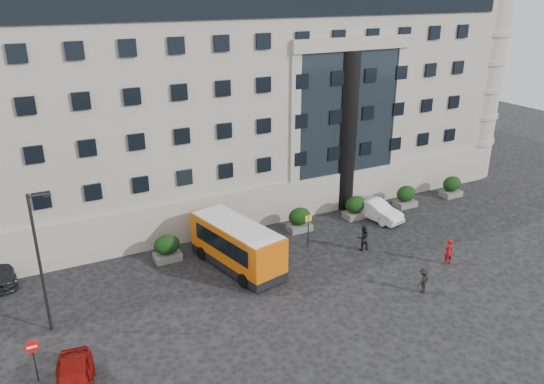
{
  "coord_description": "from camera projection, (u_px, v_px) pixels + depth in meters",
  "views": [
    {
      "loc": [
        -12.29,
        -24.14,
        17.6
      ],
      "look_at": [
        2.39,
        4.57,
        5.0
      ],
      "focal_mm": 35.0,
      "sensor_mm": 36.0,
      "label": 1
    }
  ],
  "objects": [
    {
      "name": "ground",
      "position": [
        271.0,
        301.0,
        31.63
      ],
      "size": [
        120.0,
        120.0,
        0.0
      ],
      "primitive_type": "plane",
      "color": "black",
      "rests_on": "ground"
    },
    {
      "name": "civic_building",
      "position": [
        221.0,
        85.0,
        49.14
      ],
      "size": [
        44.0,
        24.0,
        18.0
      ],
      "primitive_type": "cube",
      "color": "gray",
      "rests_on": "ground"
    },
    {
      "name": "entrance_column",
      "position": [
        345.0,
        132.0,
        42.9
      ],
      "size": [
        1.8,
        1.8,
        13.0
      ],
      "primitive_type": "cylinder",
      "color": "black",
      "rests_on": "ground"
    },
    {
      "name": "hedge_a",
      "position": [
        167.0,
        248.0,
        36.07
      ],
      "size": [
        1.8,
        1.26,
        1.84
      ],
      "color": "#5A5A57",
      "rests_on": "ground"
    },
    {
      "name": "hedge_b",
      "position": [
        237.0,
        233.0,
        38.27
      ],
      "size": [
        1.8,
        1.26,
        1.84
      ],
      "color": "#5A5A57",
      "rests_on": "ground"
    },
    {
      "name": "hedge_c",
      "position": [
        299.0,
        219.0,
        40.48
      ],
      "size": [
        1.8,
        1.26,
        1.84
      ],
      "color": "#5A5A57",
      "rests_on": "ground"
    },
    {
      "name": "hedge_d",
      "position": [
        355.0,
        207.0,
        42.68
      ],
      "size": [
        1.8,
        1.26,
        1.84
      ],
      "color": "#5A5A57",
      "rests_on": "ground"
    },
    {
      "name": "hedge_e",
      "position": [
        406.0,
        196.0,
        44.89
      ],
      "size": [
        1.8,
        1.26,
        1.84
      ],
      "color": "#5A5A57",
      "rests_on": "ground"
    },
    {
      "name": "hedge_f",
      "position": [
        452.0,
        186.0,
        47.09
      ],
      "size": [
        1.8,
        1.26,
        1.84
      ],
      "color": "#5A5A57",
      "rests_on": "ground"
    },
    {
      "name": "street_lamp",
      "position": [
        40.0,
        259.0,
        27.47
      ],
      "size": [
        1.16,
        0.18,
        8.0
      ],
      "color": "#262628",
      "rests_on": "ground"
    },
    {
      "name": "bus_stop_sign",
      "position": [
        308.0,
        226.0,
        37.48
      ],
      "size": [
        0.5,
        0.08,
        2.52
      ],
      "color": "#262628",
      "rests_on": "ground"
    },
    {
      "name": "no_entry_sign",
      "position": [
        33.0,
        353.0,
        24.66
      ],
      "size": [
        0.64,
        0.16,
        2.32
      ],
      "color": "#262628",
      "rests_on": "ground"
    },
    {
      "name": "minibus",
      "position": [
        237.0,
        243.0,
        34.96
      ],
      "size": [
        4.16,
        7.82,
        3.1
      ],
      "rotation": [
        0.0,
        0.0,
        0.22
      ],
      "color": "#C55509",
      "rests_on": "ground"
    },
    {
      "name": "parked_car_a",
      "position": [
        74.0,
        382.0,
        24.16
      ],
      "size": [
        2.39,
        4.59,
        1.49
      ],
      "primitive_type": "imported",
      "rotation": [
        0.0,
        0.0,
        -0.15
      ],
      "color": "maroon",
      "rests_on": "ground"
    },
    {
      "name": "white_taxi",
      "position": [
        375.0,
        209.0,
        42.61
      ],
      "size": [
        2.67,
        4.98,
        1.56
      ],
      "primitive_type": "imported",
      "rotation": [
        0.0,
        0.0,
        0.23
      ],
      "color": "silver",
      "rests_on": "ground"
    },
    {
      "name": "pedestrian_a",
      "position": [
        448.0,
        252.0,
        35.56
      ],
      "size": [
        0.73,
        0.53,
        1.85
      ],
      "primitive_type": "imported",
      "rotation": [
        0.0,
        0.0,
        3.01
      ],
      "color": "maroon",
      "rests_on": "ground"
    },
    {
      "name": "pedestrian_b",
      "position": [
        363.0,
        238.0,
        37.48
      ],
      "size": [
        1.06,
        0.92,
        1.85
      ],
      "primitive_type": "imported",
      "rotation": [
        0.0,
        0.0,
        2.86
      ],
      "color": "black",
      "rests_on": "ground"
    },
    {
      "name": "pedestrian_c",
      "position": [
        423.0,
        280.0,
        32.31
      ],
      "size": [
        1.16,
        0.85,
        1.61
      ],
      "primitive_type": "imported",
      "rotation": [
        0.0,
        0.0,
        3.4
      ],
      "color": "black",
      "rests_on": "ground"
    }
  ]
}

